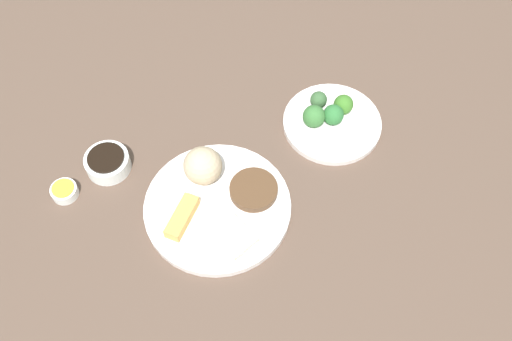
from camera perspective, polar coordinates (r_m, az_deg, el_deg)
The scene contains 15 objects.
tabletop at distance 1.16m, azimuth -3.18°, elevation -3.30°, with size 2.20×2.20×0.02m, color brown.
main_plate at distance 1.13m, azimuth -3.70°, elevation -3.71°, with size 0.29×0.29×0.02m, color white.
rice_scoop at distance 1.13m, azimuth -5.30°, elevation 0.47°, with size 0.08×0.08×0.08m, color tan.
spring_roll at distance 1.11m, azimuth -7.35°, elevation -4.61°, with size 0.09×0.03×0.02m, color gold.
crab_rangoon_wonton at distance 1.09m, azimuth -2.20°, elevation -6.51°, with size 0.06×0.08×0.01m, color beige.
stir_fry_heap at distance 1.13m, azimuth -0.24°, elevation -1.92°, with size 0.10×0.10×0.02m, color #4F3521.
broccoli_plate at distance 1.26m, azimuth 7.54°, elevation 4.68°, with size 0.21×0.21×0.01m, color white.
broccoli_floret_0 at distance 1.23m, azimuth 7.68°, elevation 5.50°, with size 0.04×0.04×0.04m, color #2D6C33.
broccoli_floret_1 at distance 1.26m, azimuth 6.23°, elevation 7.00°, with size 0.04×0.04×0.04m, color #375C34.
broccoli_floret_2 at distance 1.22m, azimuth 5.77°, elevation 5.38°, with size 0.05×0.05×0.05m, color #386E34.
broccoli_floret_3 at distance 1.26m, azimuth 8.67°, elevation 6.50°, with size 0.04×0.04×0.04m, color #3A7126.
soy_sauce_bowl at distance 1.21m, azimuth -14.49°, elevation 0.73°, with size 0.09×0.09×0.03m, color white.
soy_sauce_bowl_liquid at distance 1.20m, azimuth -14.69°, elevation 1.23°, with size 0.07×0.07×0.00m, color black.
sauce_ramekin_hot_mustard at distance 1.21m, azimuth -18.46°, elevation -1.98°, with size 0.05×0.05×0.02m, color white.
sauce_ramekin_hot_mustard_liquid at distance 1.20m, azimuth -18.62°, elevation -1.67°, with size 0.04×0.04×0.00m, color yellow.
Camera 1 is at (-0.44, -0.36, 1.02)m, focal length 40.34 mm.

